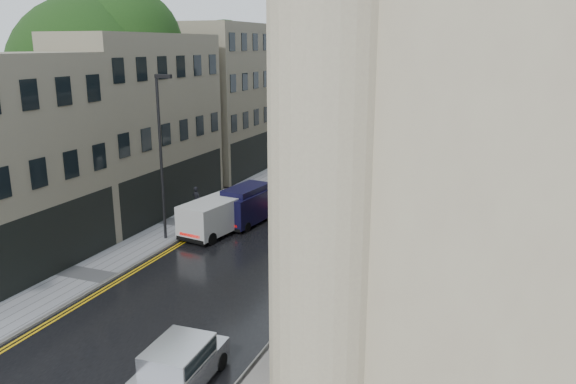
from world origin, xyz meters
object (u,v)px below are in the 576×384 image
Objects in this scene: tree_far at (201,97)px; navy_van at (222,208)px; pedestrian at (196,199)px; lamp_post_far at (301,121)px; tree_near at (92,103)px; lamp_post_near at (161,159)px; white_van at (185,221)px; cream_bus at (303,186)px; white_lorry at (378,153)px.

tree_far reaches higher than navy_van.
tree_far is at bearing -54.05° from pedestrian.
lamp_post_far is (1.44, 15.36, 3.19)m from pedestrian.
tree_near is at bearing -91.32° from tree_far.
lamp_post_far is (0.45, 20.44, -0.41)m from lamp_post_near.
lamp_post_near is at bearing -145.15° from white_van.
tree_near reaches higher than navy_van.
tree_near is 8.81m from pedestrian.
pedestrian is 15.75m from lamp_post_far.
white_van is (7.90, -16.00, -5.17)m from tree_far.
navy_van is (9.14, -0.44, -5.74)m from tree_near.
cream_bus reaches higher than white_van.
white_van is at bearing -118.60° from white_lorry.
lamp_post_far is at bearing 100.58° from white_van.
cream_bus is (11.61, -7.13, -4.90)m from tree_far.
lamp_post_near reaches higher than white_van.
cream_bus reaches higher than navy_van.
tree_far is 18.57m from white_van.
tree_far is at bearing 116.65° from lamp_post_near.
lamp_post_near reaches higher than navy_van.
cream_bus is 1.09× the size of lamp_post_near.
white_van is 0.57× the size of lamp_post_far.
tree_far is 13.88m from pedestrian.
white_lorry reaches higher than pedestrian.
tree_near is 1.44× the size of cream_bus.
pedestrian is at bearing 122.09° from white_van.
white_lorry is (2.99, 9.39, 0.78)m from cream_bus.
tree_far reaches higher than cream_bus.
white_van is (-6.70, -18.26, -1.05)m from white_lorry.
pedestrian is (5.94, -11.38, -5.29)m from tree_far.
lamp_post_near is (-0.97, -0.47, 3.48)m from white_van.
lamp_post_far is at bearing 28.36° from tree_far.
navy_van is at bearing 153.00° from pedestrian.
white_lorry is 0.99× the size of lamp_post_far.
tree_near is 2.98× the size of navy_van.
white_van is at bearing -103.38° from navy_van.
white_lorry is 16.20m from pedestrian.
tree_far is at bearing 159.02° from cream_bus.
white_van is at bearing -102.13° from cream_bus.
lamp_post_far is at bearing 121.43° from cream_bus.
tree_far is at bearing -135.85° from lamp_post_far.
cream_bus is at bearing -53.35° from lamp_post_far.
white_lorry is 1.71× the size of navy_van.
navy_van is at bearing -103.14° from cream_bus.
tree_far is 7.62× the size of pedestrian.
white_lorry is at bearing -114.02° from pedestrian.
tree_near is at bearing 22.95° from pedestrian.
tree_near is 3.01× the size of white_van.
tree_near reaches higher than white_van.
lamp_post_near is at bearing 109.41° from pedestrian.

